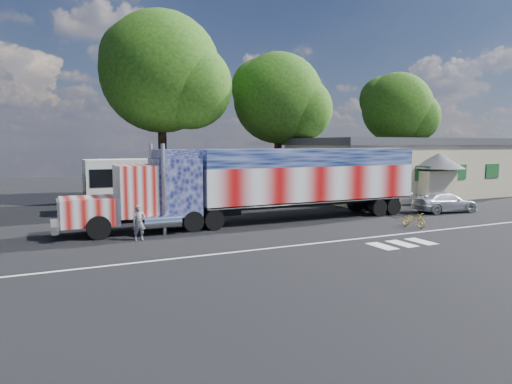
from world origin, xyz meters
name	(u,v)px	position (x,y,z in m)	size (l,w,h in m)	color
ground	(280,233)	(0.00, 0.00, 0.00)	(100.00, 100.00, 0.00)	black
lane_markings	(349,244)	(1.71, -3.77, 0.01)	(30.00, 2.67, 0.01)	silver
semi_truck	(270,182)	(1.14, 3.51, 2.43)	(22.19, 3.50, 4.73)	black
coach_bus	(178,183)	(-2.54, 10.68, 1.91)	(12.66, 2.95, 3.68)	silver
hall_building	(415,167)	(19.92, 10.86, 2.62)	(22.40, 12.80, 5.20)	beige
parked_car	(445,202)	(13.89, 1.79, 0.68)	(1.92, 4.72, 1.37)	silver
woman	(139,223)	(-7.13, 1.28, 0.87)	(0.63, 0.42, 1.74)	slate
bicycle	(414,220)	(7.76, -1.65, 0.41)	(0.54, 1.56, 0.82)	gold
tree_n_mid	(163,73)	(-2.08, 16.40, 10.44)	(10.30, 9.81, 15.41)	black
tree_ne_a	(280,99)	(8.70, 16.45, 8.81)	(8.69, 8.28, 13.01)	black
tree_far_ne	(398,109)	(25.61, 19.57, 8.71)	(8.33, 7.94, 12.74)	black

